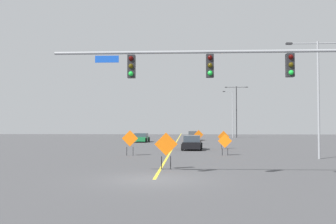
# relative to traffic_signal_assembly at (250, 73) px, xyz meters

# --- Properties ---
(ground) EXTENTS (151.76, 151.76, 0.00)m
(ground) POSITION_rel_traffic_signal_assembly_xyz_m (-4.33, 0.02, -4.83)
(ground) COLOR #444447
(road_centre_stripe) EXTENTS (0.16, 84.31, 0.01)m
(road_centre_stripe) POSITION_rel_traffic_signal_assembly_xyz_m (-4.33, 42.17, -4.83)
(road_centre_stripe) COLOR yellow
(road_centre_stripe) RESTS_ON ground
(traffic_signal_assembly) EXTENTS (14.43, 0.44, 6.38)m
(traffic_signal_assembly) POSITION_rel_traffic_signal_assembly_xyz_m (0.00, 0.00, 0.00)
(traffic_signal_assembly) COLOR gray
(traffic_signal_assembly) RESTS_ON ground
(street_lamp_far_right) EXTENTS (4.57, 0.24, 8.56)m
(street_lamp_far_right) POSITION_rel_traffic_signal_assembly_xyz_m (6.70, 10.50, 0.29)
(street_lamp_far_right) COLOR gray
(street_lamp_far_right) RESTS_ON ground
(street_lamp_near_right) EXTENTS (1.83, 0.24, 8.61)m
(street_lamp_near_right) POSITION_rel_traffic_signal_assembly_xyz_m (5.34, 50.52, -0.10)
(street_lamp_near_right) COLOR gray
(street_lamp_near_right) RESTS_ON ground
(street_lamp_near_left) EXTENTS (4.32, 0.24, 9.62)m
(street_lamp_near_left) POSITION_rel_traffic_signal_assembly_xyz_m (6.48, 52.80, 0.83)
(street_lamp_near_left) COLOR black
(street_lamp_near_left) RESTS_ON ground
(construction_sign_right_lane) EXTENTS (1.29, 0.20, 2.04)m
(construction_sign_right_lane) POSITION_rel_traffic_signal_assembly_xyz_m (-4.01, 3.78, -3.53)
(construction_sign_right_lane) COLOR orange
(construction_sign_right_lane) RESTS_ON ground
(construction_sign_median_near) EXTENTS (1.20, 0.30, 1.80)m
(construction_sign_median_near) POSITION_rel_traffic_signal_assembly_xyz_m (-1.35, 29.94, -3.71)
(construction_sign_median_near) COLOR orange
(construction_sign_median_near) RESTS_ON ground
(construction_sign_right_shoulder) EXTENTS (1.31, 0.06, 2.03)m
(construction_sign_right_shoulder) POSITION_rel_traffic_signal_assembly_xyz_m (-7.39, 12.60, -3.55)
(construction_sign_right_shoulder) COLOR orange
(construction_sign_right_shoulder) RESTS_ON ground
(construction_sign_median_far) EXTENTS (1.22, 0.25, 1.84)m
(construction_sign_median_far) POSITION_rel_traffic_signal_assembly_xyz_m (0.90, 21.21, -3.68)
(construction_sign_median_far) COLOR orange
(construction_sign_median_far) RESTS_ON ground
(construction_sign_left_lane) EXTENTS (1.10, 0.31, 1.73)m
(construction_sign_left_lane) POSITION_rel_traffic_signal_assembly_xyz_m (0.20, 13.12, -3.75)
(construction_sign_left_lane) COLOR orange
(construction_sign_left_lane) RESTS_ON ground
(car_black_approaching) EXTENTS (2.15, 4.08, 1.41)m
(car_black_approaching) POSITION_rel_traffic_signal_assembly_xyz_m (-2.33, 19.73, -4.17)
(car_black_approaching) COLOR black
(car_black_approaching) RESTS_ON ground
(car_orange_mid) EXTENTS (2.12, 4.43, 1.46)m
(car_orange_mid) POSITION_rel_traffic_signal_assembly_xyz_m (-1.75, 40.87, -4.15)
(car_orange_mid) COLOR orange
(car_orange_mid) RESTS_ON ground
(car_green_near) EXTENTS (2.17, 4.11, 1.26)m
(car_green_near) POSITION_rel_traffic_signal_assembly_xyz_m (-9.30, 35.20, -4.22)
(car_green_near) COLOR #196B38
(car_green_near) RESTS_ON ground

